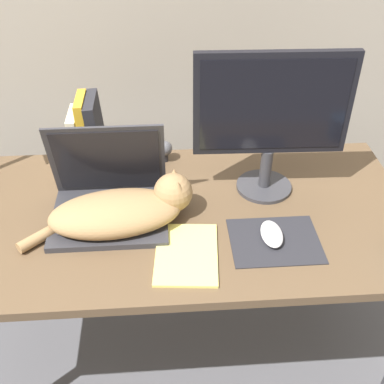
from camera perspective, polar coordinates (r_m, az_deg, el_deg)
name	(u,v)px	position (r m, az deg, el deg)	size (l,w,h in m)	color
desk	(172,230)	(1.47, -2.41, -4.51)	(1.44, 0.70, 0.70)	brown
laptop	(109,199)	(1.41, -9.77, -0.87)	(0.33, 0.26, 0.27)	#2D2D33
cat	(125,210)	(1.36, -7.98, -2.10)	(0.49, 0.23, 0.14)	#99754C
external_monitor	(272,116)	(1.40, 9.44, 8.88)	(0.45, 0.17, 0.45)	#333338
mousepad	(275,241)	(1.35, 9.78, -5.71)	(0.25, 0.20, 0.00)	#232328
computer_mouse	(272,234)	(1.35, 9.43, -4.93)	(0.06, 0.11, 0.03)	silver
book_row	(88,136)	(1.60, -12.25, 6.55)	(0.11, 0.15, 0.25)	beige
notepad	(186,254)	(1.29, -0.66, -7.34)	(0.18, 0.25, 0.01)	#E5DB6B
webcam	(165,149)	(1.63, -3.22, 5.11)	(0.05, 0.05, 0.07)	#232328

